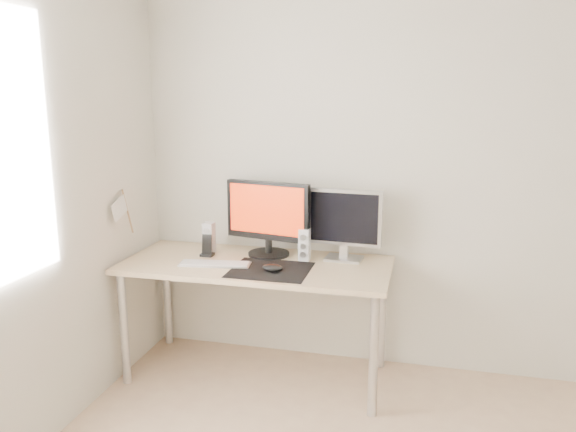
{
  "coord_description": "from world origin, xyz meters",
  "views": [
    {
      "loc": [
        0.03,
        -1.71,
        1.72
      ],
      "look_at": [
        -0.75,
        1.46,
        1.01
      ],
      "focal_mm": 35.0,
      "sensor_mm": 36.0,
      "label": 1
    }
  ],
  "objects_px": {
    "main_monitor": "(268,216)",
    "second_monitor": "(345,221)",
    "speaker_left": "(209,238)",
    "keyboard": "(215,264)",
    "speaker_right": "(304,245)",
    "phone_dock": "(207,249)",
    "desk": "(256,275)",
    "mouse": "(272,268)"
  },
  "relations": [
    {
      "from": "speaker_left",
      "to": "mouse",
      "type": "bearing_deg",
      "value": -29.57
    },
    {
      "from": "speaker_right",
      "to": "phone_dock",
      "type": "relative_size",
      "value": 1.44
    },
    {
      "from": "second_monitor",
      "to": "keyboard",
      "type": "bearing_deg",
      "value": -157.97
    },
    {
      "from": "second_monitor",
      "to": "keyboard",
      "type": "relative_size",
      "value": 1.04
    },
    {
      "from": "desk",
      "to": "speaker_right",
      "type": "height_order",
      "value": "speaker_right"
    },
    {
      "from": "speaker_right",
      "to": "keyboard",
      "type": "xyz_separation_m",
      "value": [
        -0.49,
        -0.22,
        -0.09
      ]
    },
    {
      "from": "main_monitor",
      "to": "second_monitor",
      "type": "xyz_separation_m",
      "value": [
        0.47,
        0.02,
        -0.01
      ]
    },
    {
      "from": "second_monitor",
      "to": "speaker_left",
      "type": "bearing_deg",
      "value": -176.17
    },
    {
      "from": "second_monitor",
      "to": "phone_dock",
      "type": "height_order",
      "value": "second_monitor"
    },
    {
      "from": "main_monitor",
      "to": "second_monitor",
      "type": "bearing_deg",
      "value": 2.55
    },
    {
      "from": "speaker_right",
      "to": "keyboard",
      "type": "bearing_deg",
      "value": -155.63
    },
    {
      "from": "mouse",
      "to": "second_monitor",
      "type": "distance_m",
      "value": 0.54
    },
    {
      "from": "desk",
      "to": "mouse",
      "type": "bearing_deg",
      "value": -46.53
    },
    {
      "from": "desk",
      "to": "phone_dock",
      "type": "relative_size",
      "value": 11.62
    },
    {
      "from": "main_monitor",
      "to": "speaker_right",
      "type": "height_order",
      "value": "main_monitor"
    },
    {
      "from": "desk",
      "to": "speaker_left",
      "type": "relative_size",
      "value": 8.05
    },
    {
      "from": "main_monitor",
      "to": "speaker_right",
      "type": "relative_size",
      "value": 2.76
    },
    {
      "from": "mouse",
      "to": "desk",
      "type": "relative_size",
      "value": 0.07
    },
    {
      "from": "mouse",
      "to": "phone_dock",
      "type": "relative_size",
      "value": 0.86
    },
    {
      "from": "keyboard",
      "to": "speaker_left",
      "type": "bearing_deg",
      "value": 118.26
    },
    {
      "from": "speaker_left",
      "to": "phone_dock",
      "type": "distance_m",
      "value": 0.09
    },
    {
      "from": "speaker_right",
      "to": "keyboard",
      "type": "distance_m",
      "value": 0.55
    },
    {
      "from": "mouse",
      "to": "keyboard",
      "type": "relative_size",
      "value": 0.27
    },
    {
      "from": "desk",
      "to": "phone_dock",
      "type": "bearing_deg",
      "value": 169.47
    },
    {
      "from": "phone_dock",
      "to": "main_monitor",
      "type": "bearing_deg",
      "value": 15.5
    },
    {
      "from": "second_monitor",
      "to": "speaker_left",
      "type": "height_order",
      "value": "second_monitor"
    },
    {
      "from": "mouse",
      "to": "phone_dock",
      "type": "distance_m",
      "value": 0.53
    },
    {
      "from": "second_monitor",
      "to": "speaker_right",
      "type": "xyz_separation_m",
      "value": [
        -0.23,
        -0.07,
        -0.14
      ]
    },
    {
      "from": "desk",
      "to": "speaker_right",
      "type": "relative_size",
      "value": 8.05
    },
    {
      "from": "phone_dock",
      "to": "second_monitor",
      "type": "bearing_deg",
      "value": 8.32
    },
    {
      "from": "speaker_left",
      "to": "keyboard",
      "type": "relative_size",
      "value": 0.46
    },
    {
      "from": "main_monitor",
      "to": "mouse",
      "type": "bearing_deg",
      "value": -70.09
    },
    {
      "from": "speaker_left",
      "to": "speaker_right",
      "type": "height_order",
      "value": "same"
    },
    {
      "from": "main_monitor",
      "to": "second_monitor",
      "type": "height_order",
      "value": "main_monitor"
    },
    {
      "from": "speaker_left",
      "to": "speaker_right",
      "type": "relative_size",
      "value": 1.0
    },
    {
      "from": "desk",
      "to": "speaker_left",
      "type": "distance_m",
      "value": 0.41
    },
    {
      "from": "mouse",
      "to": "second_monitor",
      "type": "height_order",
      "value": "second_monitor"
    },
    {
      "from": "second_monitor",
      "to": "keyboard",
      "type": "distance_m",
      "value": 0.82
    },
    {
      "from": "desk",
      "to": "keyboard",
      "type": "height_order",
      "value": "keyboard"
    },
    {
      "from": "speaker_left",
      "to": "phone_dock",
      "type": "relative_size",
      "value": 1.44
    },
    {
      "from": "speaker_right",
      "to": "phone_dock",
      "type": "bearing_deg",
      "value": -175.0
    },
    {
      "from": "main_monitor",
      "to": "keyboard",
      "type": "bearing_deg",
      "value": -132.7
    }
  ]
}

